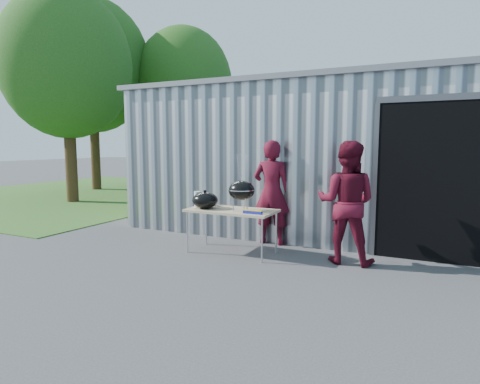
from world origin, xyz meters
The scene contains 14 objects.
ground centered at (0.00, 0.00, 0.00)m, with size 80.00×80.00×0.00m, color #3E3E41.
building centered at (0.92, 4.59, 1.54)m, with size 8.20×6.20×3.10m.
grass_patch centered at (-9.00, 6.00, 0.01)m, with size 10.00×12.00×0.02m, color #2D591E.
tree_left centered at (-7.50, 4.00, 4.31)m, with size 3.99×3.99×6.61m.
tree_mid centered at (-9.50, 7.00, 4.93)m, with size 4.57×4.57×7.56m.
tree_far centered at (-6.50, 9.00, 4.30)m, with size 3.99×3.99×6.61m.
folding_table centered at (-0.13, 0.79, 0.71)m, with size 1.50×0.75×0.75m.
kettle_grill centered at (0.08, 0.75, 1.17)m, with size 0.44×0.44×0.94m.
grill_lid centered at (-0.59, 0.69, 0.89)m, with size 0.44×0.44×0.32m.
paper_towels centered at (-0.77, 0.74, 0.89)m, with size 0.12×0.12×0.28m, color white.
white_tub centered at (-0.68, 1.00, 0.80)m, with size 0.20×0.15×0.10m, color white.
foil_box centered at (0.37, 0.54, 0.78)m, with size 0.32×0.05×0.06m.
person_cook centered at (0.25, 1.69, 0.96)m, with size 0.70×0.46×1.93m, color #520C1C.
person_bystander centered at (1.73, 1.08, 0.95)m, with size 0.92×0.72×1.90m, color #520C1C.
Camera 1 is at (2.91, -5.18, 1.85)m, focal length 30.00 mm.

